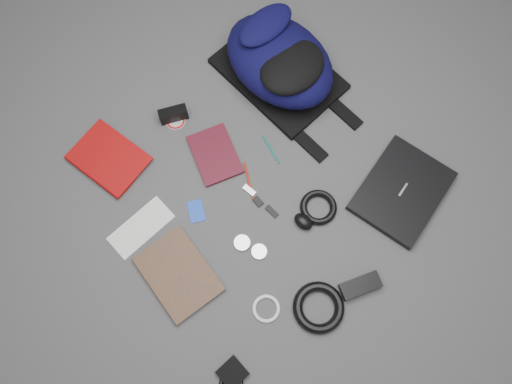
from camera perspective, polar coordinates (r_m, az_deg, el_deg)
ground at (r=1.79m, az=0.00°, el=-0.19°), size 4.00×4.00×0.00m
backpack at (r=1.91m, az=2.71°, el=14.77°), size 0.40×0.54×0.21m
laptop at (r=1.85m, az=16.32°, el=0.11°), size 0.40×0.35×0.03m
textbook_red at (r=1.89m, az=-18.36°, el=1.45°), size 0.26×0.30×0.03m
comic_book at (r=1.74m, az=-11.61°, el=-11.15°), size 0.21×0.28×0.02m
envelope at (r=1.80m, az=-13.01°, el=-3.97°), size 0.24×0.13×0.00m
dvd_case at (r=1.84m, az=-4.72°, el=4.26°), size 0.20×0.24×0.02m
compact_camera at (r=1.90m, az=-9.41°, el=8.75°), size 0.11×0.07×0.06m
sticker_disc at (r=1.92m, az=-9.19°, el=8.07°), size 0.09×0.09×0.00m
pen_teal at (r=1.85m, az=1.73°, el=4.89°), size 0.03×0.13×0.01m
pen_red at (r=1.80m, az=-0.83°, el=1.24°), size 0.07×0.13×0.01m
id_badge at (r=1.79m, az=-6.85°, el=-2.18°), size 0.08×0.10×0.00m
usb_black at (r=1.77m, az=1.82°, el=-2.23°), size 0.03×0.05×0.01m
usb_silver at (r=1.79m, az=-0.78°, el=0.19°), size 0.03×0.05×0.01m
key_fob at (r=1.78m, az=0.22°, el=-1.09°), size 0.03×0.04×0.01m
mouse at (r=1.75m, az=5.44°, el=-3.38°), size 0.06×0.08×0.04m
headphone_left at (r=1.74m, az=-1.60°, el=-5.83°), size 0.07×0.07×0.01m
headphone_right at (r=1.73m, az=0.36°, el=-6.84°), size 0.07×0.07×0.01m
cable_coil at (r=1.78m, az=7.14°, el=-1.75°), size 0.17×0.17×0.03m
power_brick at (r=1.74m, az=11.82°, el=-10.43°), size 0.15×0.10×0.03m
power_cord_coil at (r=1.71m, az=7.16°, el=-12.96°), size 0.21×0.21×0.03m
pouch at (r=1.70m, az=-2.71°, el=-19.96°), size 0.09×0.09×0.02m
earbud_coil at (r=1.71m, az=-2.85°, el=-21.06°), size 0.08×0.08×0.01m
white_cable_coil at (r=1.71m, az=1.18°, el=-13.17°), size 0.12×0.12×0.01m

